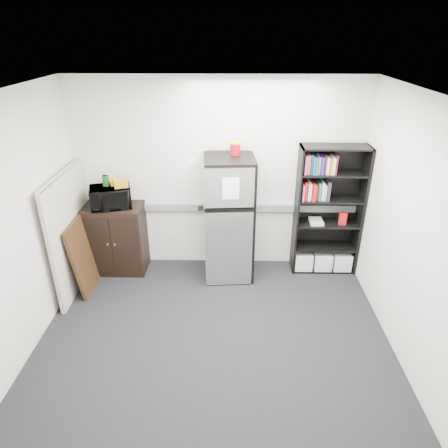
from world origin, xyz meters
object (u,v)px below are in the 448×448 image
object	(u,v)px
bookshelf	(328,212)
refrigerator	(229,219)
microwave	(111,197)
cabinet	(117,238)
cubicle_partition	(71,232)

from	to	relation	value
bookshelf	refrigerator	bearing A→B (deg)	-173.98
bookshelf	microwave	world-z (taller)	bookshelf
bookshelf	refrigerator	xyz separation A→B (m)	(-1.37, -0.14, -0.05)
bookshelf	microwave	size ratio (longest dim) A/B	3.48
cabinet	cubicle_partition	bearing A→B (deg)	-136.82
cabinet	refrigerator	xyz separation A→B (m)	(1.61, -0.08, 0.36)
bookshelf	cabinet	distance (m)	3.01
refrigerator	microwave	bearing A→B (deg)	173.61
cubicle_partition	refrigerator	size ratio (longest dim) A/B	0.94
cubicle_partition	cabinet	distance (m)	0.69
cabinet	microwave	distance (m)	0.65
cubicle_partition	cabinet	xyz separation A→B (m)	(0.45, 0.42, -0.31)
bookshelf	cabinet	size ratio (longest dim) A/B	1.85
bookshelf	cabinet	bearing A→B (deg)	-178.76
cubicle_partition	microwave	xyz separation A→B (m)	(0.45, 0.40, 0.34)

